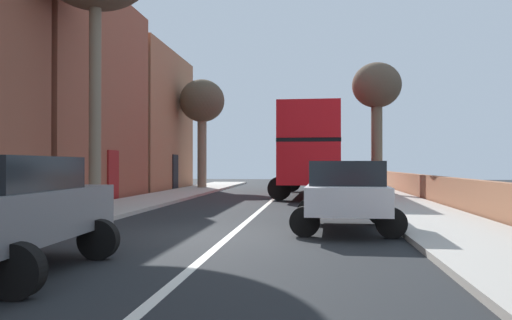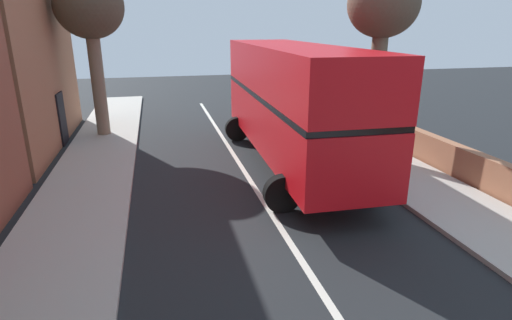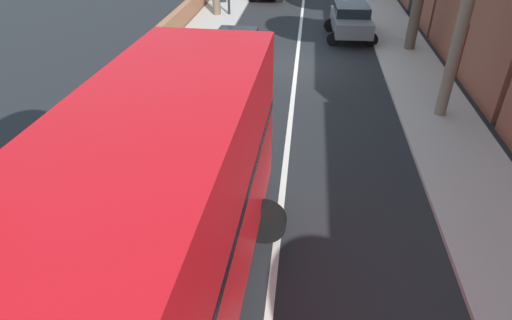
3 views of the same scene
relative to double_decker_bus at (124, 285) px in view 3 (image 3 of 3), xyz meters
The scene contains 8 objects.
ground_plane 14.70m from the double_decker_bus, 96.73° to the right, with size 84.00×84.00×0.00m, color black.
road_centre_line 14.70m from the double_decker_bus, 96.73° to the right, with size 0.16×54.00×0.01m, color silver.
sidewalk_left 16.01m from the double_decker_bus, 114.61° to the right, with size 2.60×60.00×0.12m, color #B2ADA3.
sidewalk_right 14.93m from the double_decker_bus, 77.48° to the right, with size 2.60×60.00×0.12m, color #B2ADA3.
boundary_wall_right 15.28m from the double_decker_bus, 71.75° to the right, with size 0.36×54.00×1.07m, color #9E6647.
double_decker_bus is the anchor object (origin of this frame).
parked_car_white_right_1 13.39m from the double_decker_bus, 86.56° to the right, with size 2.49×4.06×1.59m.
parked_car_grey_left_3 19.23m from the double_decker_bus, 102.65° to the right, with size 2.55×4.01×1.63m.
Camera 3 is at (-0.36, 17.80, 6.51)m, focal length 29.96 mm.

